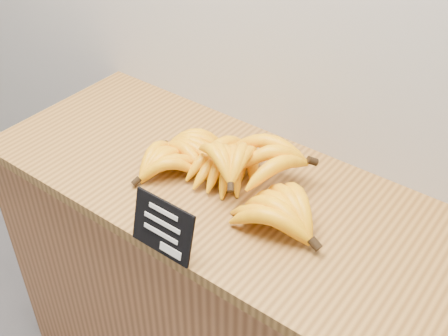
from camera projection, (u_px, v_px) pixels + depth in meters
counter at (234, 314)px, 1.64m from camera, size 1.39×0.50×0.90m
counter_top at (236, 192)px, 1.36m from camera, size 1.32×0.54×0.03m
chalkboard_sign at (162, 227)px, 1.16m from camera, size 0.15×0.04×0.12m
banana_pile at (233, 171)px, 1.33m from camera, size 0.56×0.35×0.12m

